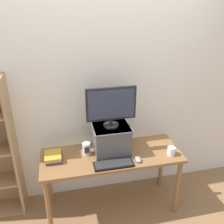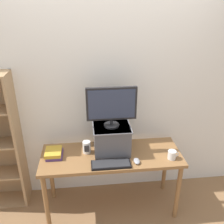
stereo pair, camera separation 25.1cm
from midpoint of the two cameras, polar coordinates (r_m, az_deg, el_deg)
The scene contains 10 objects.
ground_plane at distance 3.21m, azimuth 2.25°, elevation -20.73°, with size 12.00×12.00×0.00m, color olive.
back_wall at distance 2.83m, azimuth 1.47°, elevation 4.44°, with size 7.00×0.08×2.60m.
desk at distance 2.77m, azimuth 2.48°, elevation -11.21°, with size 1.51×0.56×0.74m.
riser_box at distance 2.70m, azimuth 2.57°, elevation -6.03°, with size 0.40×0.36×0.31m.
computer_monitor at distance 2.52m, azimuth 2.74°, elevation 1.46°, with size 0.52×0.16×0.43m.
keyboard at distance 2.56m, azimuth 2.63°, elevation -11.94°, with size 0.40×0.15×0.02m.
computer_mouse at distance 2.62m, azimuth 8.47°, elevation -11.12°, with size 0.06×0.10×0.04m.
book_stack at distance 2.72m, azimuth -10.56°, elevation -9.33°, with size 0.18×0.21×0.07m.
coffee_mug at distance 2.74m, azimuth 16.20°, elevation -9.46°, with size 0.12×0.09×0.09m.
desk_speaker at distance 2.72m, azimuth -3.18°, elevation -8.09°, with size 0.08×0.09×0.13m.
Camera 2 is at (-0.24, -2.23, 2.29)m, focal length 40.00 mm.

